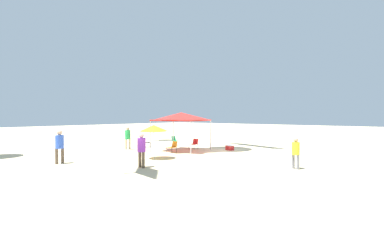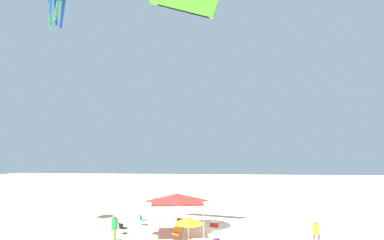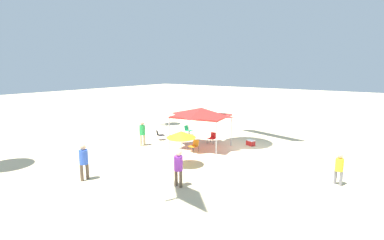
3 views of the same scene
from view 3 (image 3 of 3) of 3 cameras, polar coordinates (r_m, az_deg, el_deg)
ground at (r=21.64m, az=10.46°, el=-5.46°), size 120.00×120.00×0.10m
canopy_tent at (r=20.54m, az=1.86°, el=1.53°), size 4.08×3.72×2.97m
beach_umbrella at (r=16.78m, az=-2.17°, el=-2.88°), size 1.73×1.73×2.18m
folding_chair_near_cooler at (r=20.08m, az=0.46°, el=-4.97°), size 0.59×0.67×0.82m
folding_chair_left_of_tent at (r=22.35m, az=4.11°, el=-3.41°), size 0.57×0.65×0.82m
folding_chair_right_of_tent at (r=23.35m, az=-6.46°, el=-2.85°), size 0.76×0.80×0.82m
folding_chair_facing_ocean at (r=25.01m, az=-0.82°, el=-1.90°), size 0.64×0.55×0.82m
cooler_box at (r=22.16m, az=11.55°, el=-4.45°), size 0.72×0.60×0.40m
person_watching_sky at (r=15.99m, az=-20.69°, el=-7.31°), size 0.45×0.51×1.90m
person_by_tent at (r=14.21m, az=-2.73°, el=-9.02°), size 0.49×0.43×1.83m
person_near_umbrella at (r=21.81m, az=-9.82°, el=-2.28°), size 0.43×0.48×1.82m
person_beachcomber at (r=16.15m, az=27.17°, el=-8.26°), size 0.42×0.38×1.61m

